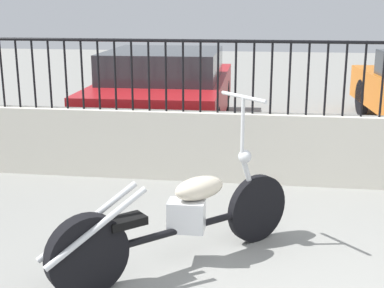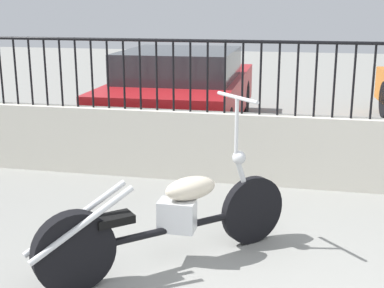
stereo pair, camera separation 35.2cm
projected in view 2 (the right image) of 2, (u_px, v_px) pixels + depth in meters
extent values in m
cube|color=beige|center=(320.00, 153.00, 5.78)|extent=(9.24, 0.18, 0.79)
cylinder|color=black|center=(1.00, 70.00, 6.35)|extent=(0.02, 0.02, 0.80)
cylinder|color=black|center=(16.00, 71.00, 6.31)|extent=(0.02, 0.02, 0.80)
cylinder|color=black|center=(30.00, 71.00, 6.27)|extent=(0.02, 0.02, 0.80)
cylinder|color=black|center=(46.00, 72.00, 6.23)|extent=(0.02, 0.02, 0.80)
cylinder|color=black|center=(61.00, 72.00, 6.19)|extent=(0.02, 0.02, 0.80)
cylinder|color=black|center=(76.00, 73.00, 6.15)|extent=(0.02, 0.02, 0.80)
cylinder|color=black|center=(92.00, 73.00, 6.11)|extent=(0.02, 0.02, 0.80)
cylinder|color=black|center=(108.00, 74.00, 6.07)|extent=(0.02, 0.02, 0.80)
cylinder|color=black|center=(124.00, 74.00, 6.03)|extent=(0.02, 0.02, 0.80)
cylinder|color=black|center=(140.00, 74.00, 5.99)|extent=(0.02, 0.02, 0.80)
cylinder|color=black|center=(157.00, 75.00, 5.95)|extent=(0.02, 0.02, 0.80)
cylinder|color=black|center=(173.00, 75.00, 5.91)|extent=(0.02, 0.02, 0.80)
cylinder|color=black|center=(190.00, 76.00, 5.87)|extent=(0.02, 0.02, 0.80)
cylinder|color=black|center=(208.00, 76.00, 5.83)|extent=(0.02, 0.02, 0.80)
cylinder|color=black|center=(225.00, 77.00, 5.80)|extent=(0.02, 0.02, 0.80)
cylinder|color=black|center=(243.00, 77.00, 5.76)|extent=(0.02, 0.02, 0.80)
cylinder|color=black|center=(260.00, 78.00, 5.72)|extent=(0.02, 0.02, 0.80)
cylinder|color=black|center=(279.00, 78.00, 5.68)|extent=(0.02, 0.02, 0.80)
cylinder|color=black|center=(297.00, 79.00, 5.64)|extent=(0.02, 0.02, 0.80)
cylinder|color=black|center=(316.00, 79.00, 5.60)|extent=(0.02, 0.02, 0.80)
cylinder|color=black|center=(335.00, 80.00, 5.56)|extent=(0.02, 0.02, 0.80)
cylinder|color=black|center=(354.00, 81.00, 5.52)|extent=(0.02, 0.02, 0.80)
cylinder|color=black|center=(373.00, 81.00, 5.48)|extent=(0.02, 0.02, 0.80)
cylinder|color=black|center=(327.00, 43.00, 5.48)|extent=(9.24, 0.04, 0.04)
cylinder|color=black|center=(252.00, 210.00, 4.46)|extent=(0.47, 0.44, 0.58)
cylinder|color=black|center=(74.00, 252.00, 3.71)|extent=(0.51, 0.48, 0.59)
cylinder|color=black|center=(171.00, 229.00, 4.09)|extent=(1.08, 1.00, 0.06)
cube|color=silver|center=(177.00, 216.00, 4.09)|extent=(0.28, 0.18, 0.24)
ellipsoid|color=beige|center=(191.00, 188.00, 4.10)|extent=(0.45, 0.44, 0.18)
cube|color=black|center=(113.00, 219.00, 3.81)|extent=(0.31, 0.31, 0.06)
cylinder|color=silver|center=(244.00, 184.00, 4.36)|extent=(0.19, 0.18, 0.51)
sphere|color=silver|center=(239.00, 158.00, 4.27)|extent=(0.11, 0.11, 0.11)
cylinder|color=silver|center=(237.00, 127.00, 4.19)|extent=(0.03, 0.03, 0.47)
cylinder|color=silver|center=(237.00, 98.00, 4.13)|extent=(0.37, 0.40, 0.03)
cylinder|color=silver|center=(83.00, 224.00, 3.62)|extent=(0.59, 0.55, 0.44)
cylinder|color=silver|center=(76.00, 218.00, 3.74)|extent=(0.59, 0.55, 0.44)
cylinder|color=black|center=(151.00, 96.00, 9.80)|extent=(0.12, 0.64, 0.64)
cylinder|color=black|center=(245.00, 99.00, 9.49)|extent=(0.12, 0.64, 0.64)
cylinder|color=black|center=(104.00, 125.00, 7.42)|extent=(0.12, 0.64, 0.64)
cylinder|color=black|center=(227.00, 131.00, 7.11)|extent=(0.12, 0.64, 0.64)
cube|color=#AD191E|center=(183.00, 96.00, 8.40)|extent=(1.92, 4.09, 0.61)
cube|color=#2D3338|center=(180.00, 64.00, 8.07)|extent=(1.69, 1.98, 0.43)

